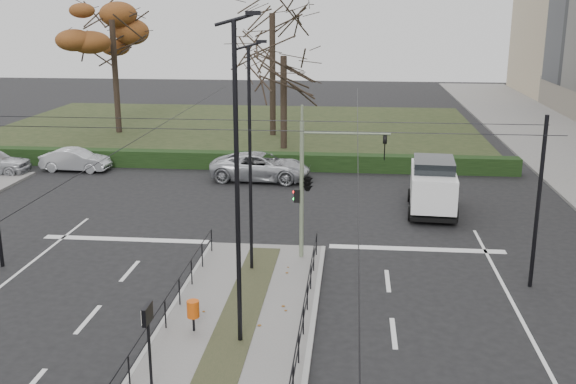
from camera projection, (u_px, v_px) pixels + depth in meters
name	position (u px, v px, depth m)	size (l,w,h in m)	color
ground	(248.00, 299.00, 22.37)	(140.00, 140.00, 0.00)	black
median_island	(235.00, 332.00, 19.95)	(4.40, 15.00, 0.14)	#64625F
park	(236.00, 129.00, 53.64)	(38.00, 26.00, 0.10)	black
hedge	(197.00, 160.00, 40.66)	(38.00, 1.00, 1.00)	black
median_railing	(233.00, 305.00, 19.61)	(4.14, 13.24, 0.92)	black
catenary	(254.00, 187.00, 23.02)	(20.00, 34.00, 6.00)	black
traffic_light	(310.00, 180.00, 24.97)	(3.55, 2.01, 5.22)	slate
litter_bin	(193.00, 309.00, 19.68)	(0.37, 0.37, 0.95)	black
info_panel	(148.00, 324.00, 16.36)	(0.13, 0.59, 2.27)	black
streetlamp_median_near	(238.00, 184.00, 18.06)	(0.76, 0.16, 9.13)	black
streetlamp_median_far	(251.00, 157.00, 23.51)	(0.68, 0.14, 8.17)	black
parked_car_second	(76.00, 160.00, 39.80)	(1.40, 4.03, 1.33)	#ACAFB4
parked_car_fourth	(261.00, 167.00, 37.64)	(2.57, 5.56, 1.55)	#ACAFB4
white_van	(433.00, 185.00, 31.64)	(2.48, 4.98, 2.55)	white
rust_tree	(112.00, 20.00, 49.71)	(8.60, 8.60, 11.06)	black
bare_tree_center	(272.00, 22.00, 48.68)	(7.32, 7.32, 11.83)	black
bare_tree_near	(284.00, 63.00, 44.53)	(6.42, 6.42, 8.23)	black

